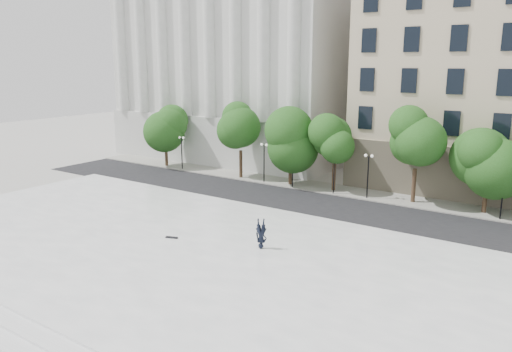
% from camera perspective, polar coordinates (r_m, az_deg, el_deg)
% --- Properties ---
extents(ground, '(160.00, 160.00, 0.00)m').
position_cam_1_polar(ground, '(32.33, -13.38, -9.88)').
color(ground, '#A5A39C').
rests_on(ground, ground).
extents(plaza, '(44.00, 22.00, 0.45)m').
position_cam_1_polar(plaza, '(34.17, -9.67, -8.04)').
color(plaza, white).
rests_on(plaza, ground).
extents(street, '(60.00, 8.00, 0.02)m').
position_cam_1_polar(street, '(45.62, 3.50, -2.80)').
color(street, black).
rests_on(street, ground).
extents(far_sidewalk, '(60.00, 4.00, 0.12)m').
position_cam_1_polar(far_sidewalk, '(50.68, 6.99, -1.22)').
color(far_sidewalk, '#99978D').
rests_on(far_sidewalk, ground).
extents(building_west, '(31.50, 27.65, 25.60)m').
position_cam_1_polar(building_west, '(70.42, 0.29, 13.33)').
color(building_west, silver).
rests_on(building_west, ground).
extents(traffic_light_west, '(0.41, 1.64, 4.15)m').
position_cam_1_polar(traffic_light_west, '(49.36, 4.24, 2.72)').
color(traffic_light_west, black).
rests_on(traffic_light_west, ground).
extents(traffic_light_east, '(0.54, 1.58, 4.12)m').
position_cam_1_polar(traffic_light_east, '(47.31, 8.96, 2.10)').
color(traffic_light_east, black).
rests_on(traffic_light_east, ground).
extents(person_lying, '(1.53, 2.12, 0.54)m').
position_cam_1_polar(person_lying, '(32.83, 0.60, -7.81)').
color(person_lying, black).
rests_on(person_lying, plaza).
extents(skateboard, '(0.88, 0.48, 0.09)m').
position_cam_1_polar(skateboard, '(35.21, -9.62, -6.93)').
color(skateboard, black).
rests_on(skateboard, plaza).
extents(street_trees, '(44.41, 5.05, 8.13)m').
position_cam_1_polar(street_trees, '(47.56, 10.78, 4.17)').
color(street_trees, '#382619').
rests_on(street_trees, ground).
extents(lamp_posts, '(34.96, 0.28, 4.46)m').
position_cam_1_polar(lamp_posts, '(48.66, 6.76, 1.63)').
color(lamp_posts, black).
rests_on(lamp_posts, ground).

